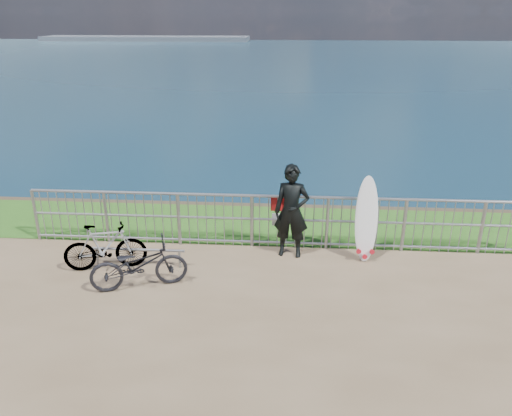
# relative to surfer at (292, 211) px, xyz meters

# --- Properties ---
(grass_strip) EXTENTS (120.00, 120.00, 0.00)m
(grass_strip) POSITION_rel_surfer_xyz_m (-0.28, 1.43, -0.91)
(grass_strip) COLOR #255A18
(grass_strip) RESTS_ON ground
(seascape) EXTENTS (260.00, 260.00, 5.00)m
(seascape) POSITION_rel_surfer_xyz_m (-44.03, 146.21, -4.95)
(seascape) COLOR brown
(seascape) RESTS_ON ground
(railing) EXTENTS (10.06, 0.10, 1.13)m
(railing) POSITION_rel_surfer_xyz_m (-0.26, 0.33, -0.34)
(railing) COLOR gray
(railing) RESTS_ON ground
(surfer) EXTENTS (0.72, 0.52, 1.84)m
(surfer) POSITION_rel_surfer_xyz_m (0.00, 0.00, 0.00)
(surfer) COLOR black
(surfer) RESTS_ON ground
(surfboard) EXTENTS (0.43, 0.40, 1.65)m
(surfboard) POSITION_rel_surfer_xyz_m (1.42, -0.05, -0.16)
(surfboard) COLOR white
(surfboard) RESTS_ON ground
(bicycle_near) EXTENTS (1.75, 1.10, 0.87)m
(bicycle_near) POSITION_rel_surfer_xyz_m (-2.60, -1.44, -0.48)
(bicycle_near) COLOR black
(bicycle_near) RESTS_ON ground
(bicycle_far) EXTENTS (1.56, 0.80, 0.90)m
(bicycle_far) POSITION_rel_surfer_xyz_m (-3.41, -0.82, -0.47)
(bicycle_far) COLOR black
(bicycle_far) RESTS_ON ground
(bike_rack) EXTENTS (1.77, 0.05, 0.37)m
(bike_rack) POSITION_rel_surfer_xyz_m (-2.85, -0.69, -0.61)
(bike_rack) COLOR gray
(bike_rack) RESTS_ON ground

